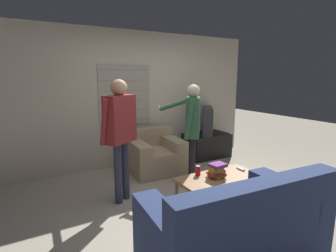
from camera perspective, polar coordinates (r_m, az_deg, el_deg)
The scene contains 12 objects.
ground_plane at distance 3.76m, azimuth 6.14°, elevation -16.36°, with size 16.00×16.00×0.00m, color #B2A893.
wall_back at distance 5.14m, azimuth -7.07°, elevation 5.88°, with size 5.20×0.08×2.55m.
couch_blue at distance 2.61m, azimuth 14.48°, elevation -21.29°, with size 1.68×0.98×0.92m.
armchair_beige at distance 4.84m, azimuth -3.00°, elevation -6.20°, with size 0.98×0.96×0.73m.
coffee_table at distance 3.49m, azimuth 11.33°, elevation -11.46°, with size 1.10×0.57×0.44m.
tv_stand at distance 5.70m, azimuth 8.39°, elevation -4.14°, with size 0.93×0.58×0.50m.
tv at distance 5.59m, azimuth 8.51°, elevation 1.18°, with size 0.59×0.71×0.57m.
person_left_standing at distance 3.54m, azimuth -10.49°, elevation 0.10°, with size 0.56×0.80×1.68m.
person_right_standing at distance 3.99m, azimuth 5.22°, elevation 0.47°, with size 0.53×0.74×1.59m.
book_stack at distance 3.44m, azimuth 10.59°, elevation -9.46°, with size 0.24×0.22×0.18m.
soda_can at distance 3.47m, azimuth 6.54°, elevation -9.62°, with size 0.07×0.07×0.13m.
spare_remote at distance 3.79m, azimuth 15.52°, elevation -8.99°, with size 0.05×0.13×0.02m.
Camera 1 is at (-1.99, -2.69, 1.72)m, focal length 28.00 mm.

